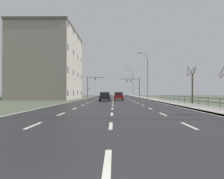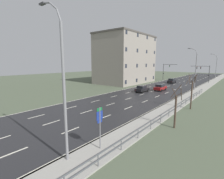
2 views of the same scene
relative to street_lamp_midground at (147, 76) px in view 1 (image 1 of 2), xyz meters
The scene contains 13 objects.
ground_plane 9.11m from the street_lamp_midground, behind, with size 160.00×160.00×0.12m.
road_asphalt_strip 15.70m from the street_lamp_midground, 120.18° to the left, with size 14.00×120.00×0.03m.
sidewalk_right 13.83m from the street_lamp_midground, 85.72° to the left, with size 3.00×120.00×0.12m.
guardrail 23.18m from the street_lamp_midground, 83.99° to the right, with size 0.07×39.26×1.00m.
street_lamp_midground is the anchor object (origin of this frame).
street_lamp_distant 37.77m from the street_lamp_midground, 90.06° to the left, with size 2.59×0.24×10.47m.
traffic_signal_right 18.67m from the street_lamp_midground, 93.37° to the left, with size 5.97×0.36×5.87m.
traffic_signal_left 23.92m from the street_lamp_midground, 127.08° to the left, with size 5.34×0.36×6.34m.
car_far_right 9.41m from the street_lamp_midground, 139.75° to the right, with size 1.88×4.12×1.57m.
car_distant 15.18m from the street_lamp_midground, 129.52° to the left, with size 1.86×4.11×1.57m.
car_near_left 14.10m from the street_lamp_midground, 131.60° to the right, with size 1.85×4.11×1.57m.
brick_building 22.88m from the street_lamp_midground, behind, with size 12.55×20.98×15.98m.
bare_tree_mid 18.81m from the street_lamp_midground, 78.87° to the right, with size 1.29×1.51×5.29m.
Camera 1 is at (0.14, -2.82, 1.52)m, focal length 36.40 mm.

